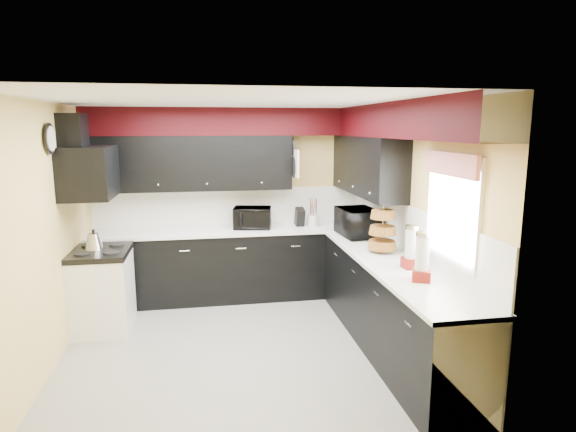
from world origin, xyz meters
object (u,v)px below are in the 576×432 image
Objects in this scene: knife_block at (300,217)px; kettle at (94,241)px; toaster_oven at (252,218)px; utensil_crock at (313,221)px; microwave at (358,222)px.

knife_block is 2.59m from kettle.
toaster_oven is 1.97× the size of knife_block.
knife_block reaches higher than utensil_crock.
microwave is (1.23, -0.68, 0.03)m from toaster_oven.
toaster_oven reaches higher than knife_block.
utensil_crock is (0.82, -0.02, -0.06)m from toaster_oven.
utensil_crock is 0.63× the size of knife_block.
toaster_oven is 1.98m from kettle.
knife_block is at bearing 36.50° from microwave.
knife_block is at bearing 16.46° from kettle.
toaster_oven reaches higher than kettle.
knife_block is (-0.18, 0.04, 0.04)m from utensil_crock.
toaster_oven is 2.44× the size of kettle.
kettle is at bearing -165.40° from knife_block.
knife_block reaches higher than kettle.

